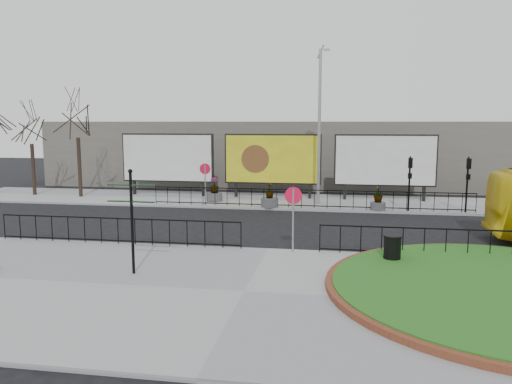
% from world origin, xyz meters
% --- Properties ---
extents(ground, '(90.00, 90.00, 0.00)m').
position_xyz_m(ground, '(0.00, 0.00, 0.00)').
color(ground, black).
rests_on(ground, ground).
extents(pavement_near, '(30.00, 10.00, 0.12)m').
position_xyz_m(pavement_near, '(0.00, -5.00, 0.06)').
color(pavement_near, gray).
rests_on(pavement_near, ground).
extents(pavement_far, '(44.00, 6.00, 0.12)m').
position_xyz_m(pavement_far, '(0.00, 12.00, 0.06)').
color(pavement_far, gray).
rests_on(pavement_far, ground).
extents(brick_edge, '(10.40, 10.40, 0.18)m').
position_xyz_m(brick_edge, '(7.50, -4.00, 0.21)').
color(brick_edge, brown).
rests_on(brick_edge, pavement_near).
extents(grass_lawn, '(10.00, 10.00, 0.22)m').
position_xyz_m(grass_lawn, '(7.50, -4.00, 0.23)').
color(grass_lawn, '#225115').
rests_on(grass_lawn, pavement_near).
extents(railing_near_left, '(10.00, 0.10, 1.10)m').
position_xyz_m(railing_near_left, '(-6.00, -0.30, 0.67)').
color(railing_near_left, black).
rests_on(railing_near_left, pavement_near).
extents(railing_near_right, '(9.00, 0.10, 1.10)m').
position_xyz_m(railing_near_right, '(6.50, -0.30, 0.67)').
color(railing_near_right, black).
rests_on(railing_near_right, pavement_near).
extents(railing_far, '(18.00, 0.10, 1.10)m').
position_xyz_m(railing_far, '(1.00, 9.30, 0.67)').
color(railing_far, black).
rests_on(railing_far, pavement_far).
extents(speed_sign_far, '(0.64, 0.07, 2.47)m').
position_xyz_m(speed_sign_far, '(-5.00, 9.40, 1.92)').
color(speed_sign_far, gray).
rests_on(speed_sign_far, pavement_far).
extents(speed_sign_near, '(0.64, 0.07, 2.47)m').
position_xyz_m(speed_sign_near, '(1.00, -0.40, 1.92)').
color(speed_sign_near, gray).
rests_on(speed_sign_near, pavement_near).
extents(billboard_left, '(6.20, 0.31, 4.10)m').
position_xyz_m(billboard_left, '(-8.50, 12.97, 2.60)').
color(billboard_left, black).
rests_on(billboard_left, pavement_far).
extents(billboard_mid, '(6.20, 0.31, 4.10)m').
position_xyz_m(billboard_mid, '(-1.50, 12.97, 2.60)').
color(billboard_mid, black).
rests_on(billboard_mid, pavement_far).
extents(billboard_right, '(6.20, 0.31, 4.10)m').
position_xyz_m(billboard_right, '(5.50, 12.97, 2.60)').
color(billboard_right, black).
rests_on(billboard_right, pavement_far).
extents(lamp_post, '(0.74, 0.18, 9.23)m').
position_xyz_m(lamp_post, '(1.51, 11.00, 4.83)').
color(lamp_post, gray).
rests_on(lamp_post, pavement_far).
extents(signal_pole_a, '(0.22, 0.26, 3.00)m').
position_xyz_m(signal_pole_a, '(6.50, 9.34, 2.10)').
color(signal_pole_a, black).
rests_on(signal_pole_a, pavement_far).
extents(signal_pole_b, '(0.22, 0.26, 3.00)m').
position_xyz_m(signal_pole_b, '(9.50, 9.34, 2.10)').
color(signal_pole_b, black).
rests_on(signal_pole_b, pavement_far).
extents(tree_left, '(2.00, 2.00, 7.00)m').
position_xyz_m(tree_left, '(-14.00, 11.50, 3.62)').
color(tree_left, '#2D2119').
rests_on(tree_left, pavement_far).
extents(tree_mid, '(2.00, 2.00, 6.20)m').
position_xyz_m(tree_mid, '(-17.50, 11.80, 3.22)').
color(tree_mid, '#2D2119').
rests_on(tree_mid, pavement_far).
extents(building_backdrop, '(40.00, 10.00, 5.00)m').
position_xyz_m(building_backdrop, '(0.00, 22.00, 2.50)').
color(building_backdrop, '#5B5850').
rests_on(building_backdrop, ground).
extents(fingerpost_sign, '(1.59, 0.28, 3.39)m').
position_xyz_m(fingerpost_sign, '(-3.84, -3.88, 2.16)').
color(fingerpost_sign, black).
rests_on(fingerpost_sign, pavement_near).
extents(litter_bin, '(0.62, 0.62, 1.02)m').
position_xyz_m(litter_bin, '(4.50, -1.51, 0.64)').
color(litter_bin, black).
rests_on(litter_bin, pavement_near).
extents(planter_a, '(0.97, 0.97, 1.49)m').
position_xyz_m(planter_a, '(-4.85, 11.00, 0.66)').
color(planter_a, '#4C4C4F').
rests_on(planter_a, pavement_far).
extents(planter_b, '(1.00, 1.00, 1.42)m').
position_xyz_m(planter_b, '(-1.20, 9.40, 0.60)').
color(planter_b, '#4C4C4F').
rests_on(planter_b, pavement_far).
extents(planter_c, '(0.84, 0.84, 1.36)m').
position_xyz_m(planter_c, '(4.87, 9.40, 0.65)').
color(planter_c, '#4C4C4F').
rests_on(planter_c, pavement_far).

